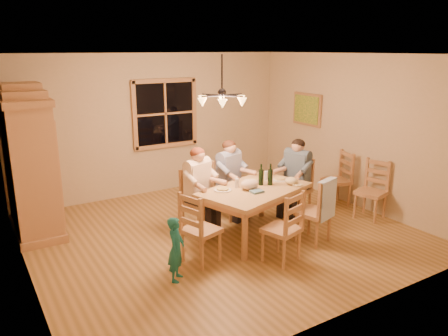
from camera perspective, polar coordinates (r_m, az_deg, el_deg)
floor at (r=6.85m, az=-0.24°, el=-8.55°), size 5.50×5.50×0.00m
ceiling at (r=6.26m, az=-0.27°, el=14.67°), size 5.50×5.00×0.02m
wall_back at (r=8.62m, az=-8.95°, el=5.65°), size 5.50×0.02×2.70m
wall_left at (r=5.56m, az=-25.27°, el=-1.00°), size 0.02×5.00×2.70m
wall_right at (r=8.16m, az=16.54°, el=4.67°), size 0.02×5.00×2.70m
window at (r=8.63m, az=-7.69°, el=7.06°), size 1.30×0.06×1.30m
painting at (r=8.94m, az=10.79°, el=7.53°), size 0.06×0.78×0.64m
chandelier at (r=6.30m, az=-0.27°, el=8.99°), size 0.77×0.68×0.71m
armoire at (r=7.21m, az=-23.97°, el=0.22°), size 0.66×1.40×2.30m
dining_table at (r=6.57m, az=4.02°, el=-3.53°), size 1.87×1.44×0.76m
chair_far_left at (r=6.88m, az=-3.30°, el=-5.73°), size 0.54×0.53×0.99m
chair_far_right at (r=7.38m, az=0.73°, el=-4.22°), size 0.54×0.53×0.99m
chair_near_left at (r=5.96m, az=7.46°, el=-9.28°), size 0.54×0.53×0.99m
chair_near_right at (r=6.61m, az=11.55°, el=-6.95°), size 0.54×0.53×0.99m
chair_end_left at (r=5.90m, az=-2.98°, el=-9.46°), size 0.53×0.54×0.99m
chair_end_right at (r=7.57m, az=9.31°, el=-3.92°), size 0.53×0.54×0.99m
adult_woman at (r=6.71m, az=-3.37°, el=-1.44°), size 0.48×0.51×0.87m
adult_plaid_man at (r=7.22m, az=0.74°, el=-0.19°), size 0.48×0.51×0.87m
adult_slate_man at (r=7.41m, az=9.49°, el=0.01°), size 0.51×0.48×0.87m
towel at (r=6.38m, az=13.21°, el=-4.04°), size 0.39×0.21×0.58m
wine_bottle_a at (r=6.65m, az=4.86°, el=-0.86°), size 0.08×0.08×0.33m
wine_bottle_b at (r=6.67m, az=6.08°, el=-0.84°), size 0.08×0.08×0.33m
plate_woman at (r=6.41m, az=-0.17°, el=-2.89°), size 0.26×0.26×0.02m
plate_plaid at (r=6.85m, az=3.72°, el=-1.72°), size 0.26×0.26×0.02m
plate_slate at (r=6.97m, az=7.32°, el=-1.51°), size 0.26×0.26×0.02m
wine_glass_a at (r=6.53m, az=1.71°, el=-1.98°), size 0.06×0.06×0.14m
wine_glass_b at (r=6.96m, az=5.56°, el=-0.96°), size 0.06×0.06×0.14m
cap at (r=6.77m, az=8.79°, el=-1.66°), size 0.20×0.20×0.11m
napkin at (r=6.34m, az=4.31°, el=-3.08°), size 0.21×0.19×0.03m
cloth_bundle at (r=6.46m, az=3.38°, el=-2.13°), size 0.28×0.22×0.15m
child at (r=5.44m, az=-6.27°, el=-10.48°), size 0.35×0.36×0.82m
chair_spare_front at (r=7.73m, az=18.54°, el=-4.13°), size 0.52×0.53×0.99m
chair_spare_back at (r=8.22m, az=14.38°, el=-2.64°), size 0.51×0.53×0.99m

